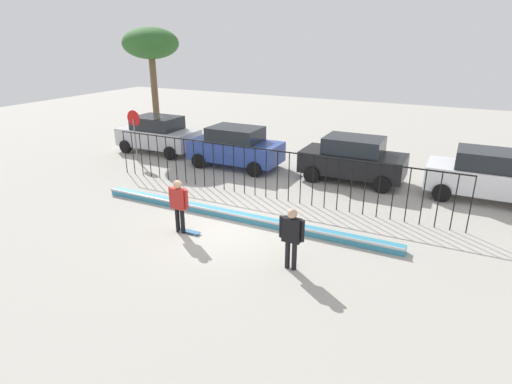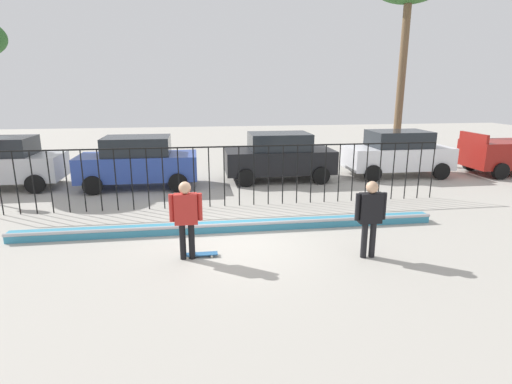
# 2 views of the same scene
# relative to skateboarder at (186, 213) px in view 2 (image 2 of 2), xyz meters

# --- Properties ---
(ground_plane) EXTENTS (60.00, 60.00, 0.00)m
(ground_plane) POSITION_rel_skateboarder_xyz_m (1.10, 0.84, -1.05)
(ground_plane) COLOR #ADA89E
(bowl_coping_ledge) EXTENTS (11.00, 0.40, 0.27)m
(bowl_coping_ledge) POSITION_rel_skateboarder_xyz_m (1.10, 1.67, -0.93)
(bowl_coping_ledge) COLOR teal
(bowl_coping_ledge) RESTS_ON ground
(perimeter_fence) EXTENTS (14.04, 0.04, 1.91)m
(perimeter_fence) POSITION_rel_skateboarder_xyz_m (1.10, 3.99, 0.12)
(perimeter_fence) COLOR black
(perimeter_fence) RESTS_ON ground
(skateboarder) EXTENTS (0.70, 0.26, 1.74)m
(skateboarder) POSITION_rel_skateboarder_xyz_m (0.00, 0.00, 0.00)
(skateboarder) COLOR black
(skateboarder) RESTS_ON ground
(skateboard) EXTENTS (0.80, 0.20, 0.07)m
(skateboard) POSITION_rel_skateboarder_xyz_m (0.26, 0.07, -0.99)
(skateboard) COLOR #26598C
(skateboard) RESTS_ON ground
(camera_operator) EXTENTS (0.70, 0.26, 1.73)m
(camera_operator) POSITION_rel_skateboarder_xyz_m (3.95, -0.49, -0.01)
(camera_operator) COLOR black
(camera_operator) RESTS_ON ground
(parked_car_silver) EXTENTS (4.30, 2.12, 1.90)m
(parked_car_silver) POSITION_rel_skateboarder_xyz_m (-6.87, 7.50, -0.07)
(parked_car_silver) COLOR #B7BABF
(parked_car_silver) RESTS_ON ground
(parked_car_blue) EXTENTS (4.30, 2.12, 1.90)m
(parked_car_blue) POSITION_rel_skateboarder_xyz_m (-1.89, 6.98, -0.07)
(parked_car_blue) COLOR #2D479E
(parked_car_blue) RESTS_ON ground
(parked_car_black) EXTENTS (4.30, 2.12, 1.90)m
(parked_car_black) POSITION_rel_skateboarder_xyz_m (3.54, 7.41, -0.07)
(parked_car_black) COLOR black
(parked_car_black) RESTS_ON ground
(parked_car_white) EXTENTS (4.30, 2.12, 1.90)m
(parked_car_white) POSITION_rel_skateboarder_xyz_m (8.63, 7.50, -0.07)
(parked_car_white) COLOR silver
(parked_car_white) RESTS_ON ground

